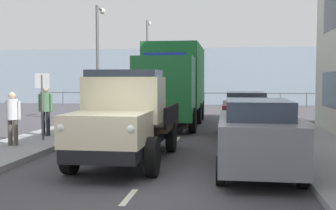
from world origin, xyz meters
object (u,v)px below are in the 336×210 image
object	(u,v)px
lorry_cargo_green	(174,82)
car_white_oppositeside_1	(158,100)
car_black_oppositeside_0	(140,106)
pedestrian_near_railing	(13,114)
lamp_post_promenade	(99,51)
car_maroon_kerbside_1	(245,114)
car_grey_kerbside_near	(257,135)
pedestrian_by_lamp	(45,106)
truck_vintage_cream	(125,119)
street_sign	(42,95)
lamp_post_far	(148,55)

from	to	relation	value
lorry_cargo_green	car_white_oppositeside_1	size ratio (longest dim) A/B	1.86
car_black_oppositeside_0	pedestrian_near_railing	size ratio (longest dim) A/B	2.38
pedestrian_near_railing	lamp_post_promenade	world-z (taller)	lamp_post_promenade
car_maroon_kerbside_1	car_black_oppositeside_0	bearing A→B (deg)	-40.25
car_grey_kerbside_near	pedestrian_by_lamp	distance (m)	8.44
truck_vintage_cream	street_sign	bearing A→B (deg)	-38.54
pedestrian_by_lamp	lamp_post_far	size ratio (longest dim) A/B	0.27
truck_vintage_cream	pedestrian_near_railing	xyz separation A→B (m)	(3.93, -1.55, -0.06)
lorry_cargo_green	lamp_post_promenade	bearing A→B (deg)	-15.04
car_grey_kerbside_near	car_black_oppositeside_0	xyz separation A→B (m)	(4.97, -10.42, -0.00)
car_white_oppositeside_1	pedestrian_by_lamp	xyz separation A→B (m)	(2.24, 11.33, 0.33)
pedestrian_by_lamp	lamp_post_promenade	world-z (taller)	lamp_post_promenade
car_grey_kerbside_near	lorry_cargo_green	bearing A→B (deg)	-71.95
pedestrian_near_railing	lamp_post_far	size ratio (longest dim) A/B	0.24
truck_vintage_cream	lamp_post_promenade	bearing A→B (deg)	-69.18
pedestrian_near_railing	pedestrian_by_lamp	distance (m)	2.28
lamp_post_far	street_sign	xyz separation A→B (m)	(-0.16, 19.73, -2.49)
car_grey_kerbside_near	car_maroon_kerbside_1	world-z (taller)	same
car_black_oppositeside_0	lamp_post_far	size ratio (longest dim) A/B	0.58
pedestrian_near_railing	lamp_post_promenade	distance (m)	9.24
car_white_oppositeside_1	lamp_post_promenade	xyz separation A→B (m)	(2.30, 4.73, 2.77)
lorry_cargo_green	car_white_oppositeside_1	distance (m)	6.19
car_grey_kerbside_near	car_black_oppositeside_0	distance (m)	11.54
car_maroon_kerbside_1	lorry_cargo_green	bearing A→B (deg)	-48.78
car_maroon_kerbside_1	street_sign	distance (m)	7.46
lorry_cargo_green	car_maroon_kerbside_1	size ratio (longest dim) A/B	2.09
car_white_oppositeside_1	car_black_oppositeside_0	bearing A→B (deg)	90.00
car_black_oppositeside_0	lamp_post_promenade	size ratio (longest dim) A/B	0.68
lamp_post_promenade	pedestrian_near_railing	bearing A→B (deg)	90.22
car_maroon_kerbside_1	car_black_oppositeside_0	xyz separation A→B (m)	(4.97, -4.21, 0.00)
lamp_post_promenade	lamp_post_far	size ratio (longest dim) A/B	0.86
car_grey_kerbside_near	car_maroon_kerbside_1	distance (m)	6.21
lamp_post_far	lamp_post_promenade	bearing A→B (deg)	88.75
car_black_oppositeside_0	truck_vintage_cream	bearing A→B (deg)	99.56
lorry_cargo_green	lamp_post_promenade	size ratio (longest dim) A/B	1.40
car_white_oppositeside_1	street_sign	size ratio (longest dim) A/B	1.96
lorry_cargo_green	car_white_oppositeside_1	xyz separation A→B (m)	(1.75, -5.82, -1.18)
car_maroon_kerbside_1	street_sign	size ratio (longest dim) A/B	1.75
car_white_oppositeside_1	lamp_post_promenade	world-z (taller)	lamp_post_promenade
lorry_cargo_green	car_grey_kerbside_near	xyz separation A→B (m)	(-3.22, 9.89, -1.18)
lamp_post_far	car_grey_kerbside_near	bearing A→B (deg)	106.88
car_black_oppositeside_0	car_white_oppositeside_1	world-z (taller)	same
lamp_post_far	street_sign	world-z (taller)	lamp_post_far
pedestrian_near_railing	pedestrian_by_lamp	size ratio (longest dim) A/B	0.91
car_white_oppositeside_1	lamp_post_promenade	bearing A→B (deg)	64.05
lorry_cargo_green	car_black_oppositeside_0	world-z (taller)	lorry_cargo_green
lorry_cargo_green	car_maroon_kerbside_1	distance (m)	5.03
car_white_oppositeside_1	lamp_post_far	size ratio (longest dim) A/B	0.65
truck_vintage_cream	lamp_post_promenade	xyz separation A→B (m)	(3.97, -10.43, 2.49)
car_black_oppositeside_0	lamp_post_far	xyz separation A→B (m)	(2.04, -12.68, 3.28)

